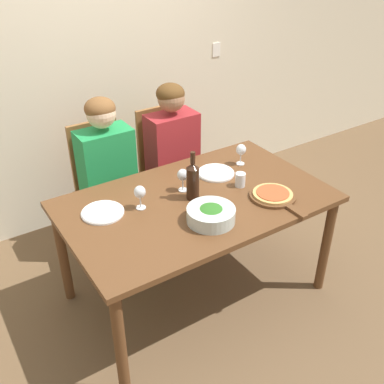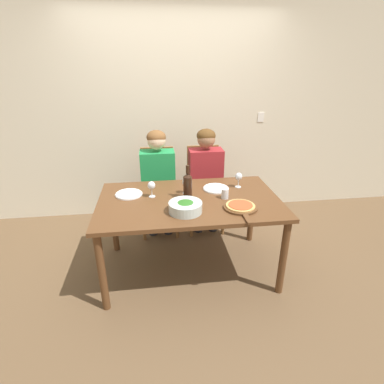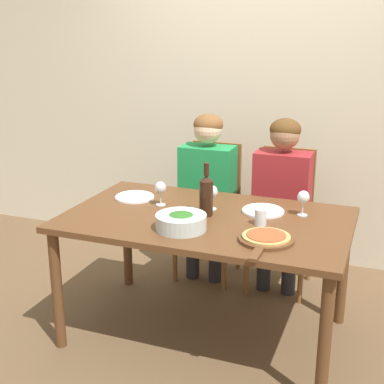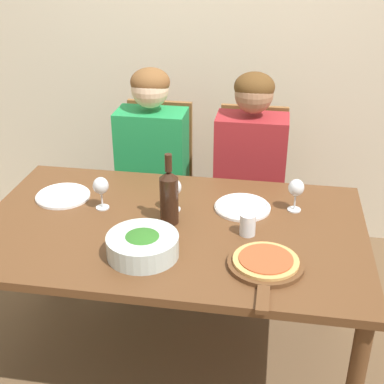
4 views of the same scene
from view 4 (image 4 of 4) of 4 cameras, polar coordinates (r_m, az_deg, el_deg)
ground_plane at (r=2.74m, az=-1.95°, el=-17.51°), size 40.00×40.00×0.00m
back_wall at (r=3.36m, az=2.44°, el=17.16°), size 10.00×0.06×2.70m
dining_table at (r=2.31m, az=-2.21°, el=-5.31°), size 1.64×0.99×0.77m
chair_left at (r=3.18m, az=-3.70°, el=0.98°), size 0.42×0.42×1.00m
chair_right at (r=3.11m, az=6.17°, el=0.25°), size 0.42×0.42×1.00m
person_woman at (r=2.98m, az=-4.32°, el=3.78°), size 0.47×0.51×1.24m
person_man at (r=2.91m, az=6.22°, el=3.07°), size 0.47×0.51×1.24m
wine_bottle at (r=2.23m, az=-2.46°, el=-0.41°), size 0.08×0.08×0.31m
broccoli_bowl at (r=2.06m, az=-5.28°, el=-5.68°), size 0.28×0.28×0.09m
dinner_plate_left at (r=2.56m, az=-13.60°, el=-0.38°), size 0.25×0.25×0.02m
dinner_plate_right at (r=2.40m, az=5.40°, el=-1.59°), size 0.25×0.25×0.02m
pizza_on_board at (r=2.02m, az=7.85°, el=-7.60°), size 0.29×0.43×0.04m
wine_glass_left at (r=2.39m, az=-9.70°, el=0.51°), size 0.07×0.07×0.15m
wine_glass_right at (r=2.38m, az=11.04°, el=0.29°), size 0.07×0.07×0.15m
wine_glass_centre at (r=2.34m, az=-1.98°, el=0.34°), size 0.07×0.07×0.15m
water_tumbler at (r=2.19m, az=5.96°, el=-3.46°), size 0.07×0.07×0.09m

